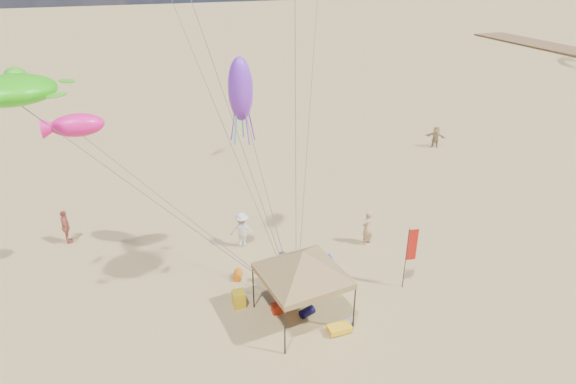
% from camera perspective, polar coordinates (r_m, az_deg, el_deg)
% --- Properties ---
extents(ground, '(280.00, 280.00, 0.00)m').
position_cam_1_polar(ground, '(20.77, 2.79, -13.47)').
color(ground, tan).
rests_on(ground, ground).
extents(canopy_tent, '(5.91, 5.91, 3.67)m').
position_cam_1_polar(canopy_tent, '(18.50, 1.74, -7.25)').
color(canopy_tent, black).
rests_on(canopy_tent, ground).
extents(feather_flag, '(0.45, 0.09, 2.98)m').
position_cam_1_polar(feather_flag, '(21.40, 14.11, -6.42)').
color(feather_flag, black).
rests_on(feather_flag, ground).
extents(cooler_red, '(0.54, 0.38, 0.38)m').
position_cam_1_polar(cooler_red, '(20.49, -1.13, -13.40)').
color(cooler_red, '#AC230D').
rests_on(cooler_red, ground).
extents(cooler_blue, '(0.54, 0.38, 0.38)m').
position_cam_1_polar(cooler_blue, '(23.36, 4.42, -7.90)').
color(cooler_blue, '#1443A7').
rests_on(cooler_blue, ground).
extents(bag_navy, '(0.69, 0.54, 0.36)m').
position_cam_1_polar(bag_navy, '(20.34, 2.25, -13.81)').
color(bag_navy, black).
rests_on(bag_navy, ground).
extents(bag_orange, '(0.54, 0.69, 0.36)m').
position_cam_1_polar(bag_orange, '(22.44, -5.90, -9.60)').
color(bag_orange, '#D4600B').
rests_on(bag_orange, ground).
extents(chair_green, '(0.50, 0.50, 0.70)m').
position_cam_1_polar(chair_green, '(21.85, 5.61, -10.13)').
color(chair_green, green).
rests_on(chair_green, ground).
extents(chair_yellow, '(0.50, 0.50, 0.70)m').
position_cam_1_polar(chair_yellow, '(20.80, -5.77, -12.30)').
color(chair_yellow, yellow).
rests_on(chair_yellow, ground).
extents(crate_grey, '(0.34, 0.30, 0.28)m').
position_cam_1_polar(crate_grey, '(19.99, 7.07, -15.01)').
color(crate_grey, slate).
rests_on(crate_grey, ground).
extents(beach_cart, '(0.90, 0.50, 0.24)m').
position_cam_1_polar(beach_cart, '(19.66, 6.04, -15.56)').
color(beach_cart, yellow).
rests_on(beach_cart, ground).
extents(person_near_a, '(0.81, 0.70, 1.86)m').
position_cam_1_polar(person_near_a, '(24.70, 9.23, -4.12)').
color(person_near_a, tan).
rests_on(person_near_a, ground).
extents(person_near_b, '(1.07, 1.06, 1.74)m').
position_cam_1_polar(person_near_b, '(21.50, -0.53, -8.96)').
color(person_near_b, '#3E4654').
rests_on(person_near_b, ground).
extents(person_near_c, '(1.37, 1.08, 1.85)m').
position_cam_1_polar(person_near_c, '(24.30, -5.37, -4.42)').
color(person_near_c, silver).
rests_on(person_near_c, ground).
extents(person_far_a, '(0.55, 1.10, 1.82)m').
position_cam_1_polar(person_far_a, '(26.90, -24.51, -3.71)').
color(person_far_a, '#B85A47').
rests_on(person_far_a, ground).
extents(person_far_c, '(1.43, 1.38, 1.62)m').
position_cam_1_polar(person_far_c, '(38.55, 16.85, 6.18)').
color(person_far_c, tan).
rests_on(person_far_c, ground).
extents(turtle_kite, '(3.14, 2.67, 0.94)m').
position_cam_1_polar(turtle_kite, '(17.82, -29.73, 10.27)').
color(turtle_kite, '#2BCA0D').
rests_on(turtle_kite, ground).
extents(fish_kite, '(2.07, 1.12, 0.89)m').
position_cam_1_polar(fish_kite, '(20.91, -23.35, 7.18)').
color(fish_kite, '#FF1481').
rests_on(fish_kite, ground).
extents(squid_kite, '(1.15, 1.15, 2.67)m').
position_cam_1_polar(squid_kite, '(20.56, -5.58, 11.84)').
color(squid_kite, '#7E2BDA').
rests_on(squid_kite, ground).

